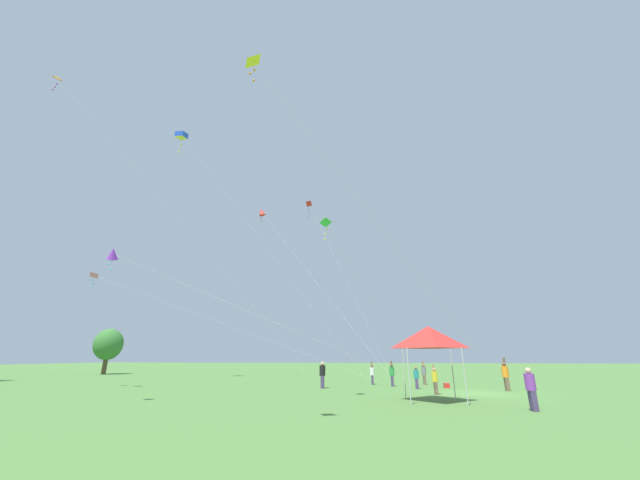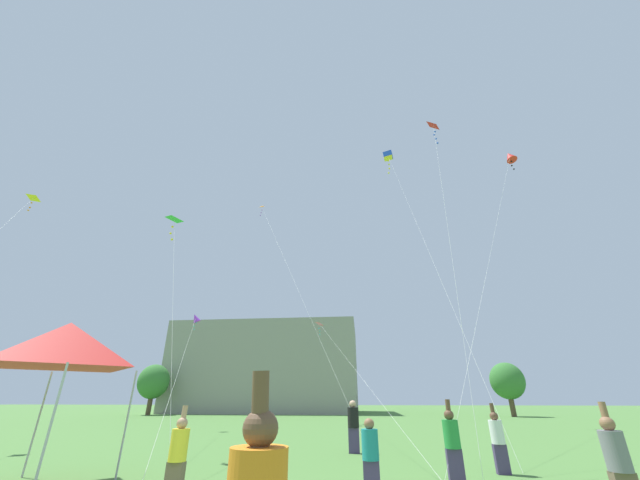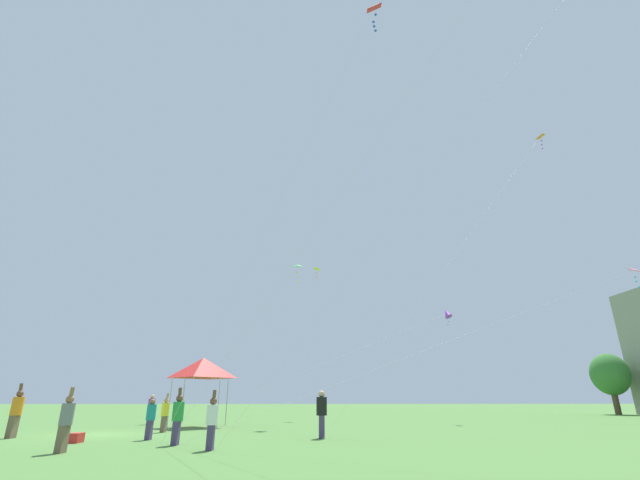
{
  "view_description": "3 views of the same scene",
  "coord_description": "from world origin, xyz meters",
  "views": [
    {
      "loc": [
        -25.01,
        6.42,
        2.17
      ],
      "look_at": [
        0.54,
        9.88,
        10.62
      ],
      "focal_mm": 20.0,
      "sensor_mm": 36.0,
      "label": 1
    },
    {
      "loc": [
        2.61,
        -5.41,
        1.88
      ],
      "look_at": [
        0.65,
        12.89,
        10.06
      ],
      "focal_mm": 20.0,
      "sensor_mm": 36.0,
      "label": 2
    },
    {
      "loc": [
        20.91,
        9.27,
        1.5
      ],
      "look_at": [
        -2.66,
        10.02,
        10.25
      ],
      "focal_mm": 24.0,
      "sensor_mm": 36.0,
      "label": 3
    }
  ],
  "objects": [
    {
      "name": "kite_yellow_delta_7",
      "position": [
        -15.16,
        9.93,
        11.89
      ],
      "size": [
        7.62,
        10.18,
        12.4
      ],
      "color": "silver",
      "rests_on": "ground"
    },
    {
      "name": "person_white_shirt",
      "position": [
        6.33,
        6.35,
        0.85
      ],
      "size": [
        0.36,
        0.36,
        1.75
      ],
      "rotation": [
        0.0,
        0.0,
        3.55
      ],
      "color": "#473860",
      "rests_on": "ground"
    },
    {
      "name": "person_yellow_shirt",
      "position": [
        -1.16,
        2.61,
        0.84
      ],
      "size": [
        0.36,
        0.36,
        1.74
      ],
      "rotation": [
        0.0,
        0.0,
        0.47
      ],
      "color": "brown",
      "rests_on": "ground"
    },
    {
      "name": "festival_tent",
      "position": [
        -4.95,
        3.33,
        3.14
      ],
      "size": [
        2.87,
        2.87,
        3.71
      ],
      "color": "#B7B7BC",
      "rests_on": "ground"
    },
    {
      "name": "tree_far_right",
      "position": [
        -23.18,
        39.92,
        3.75
      ],
      "size": [
        3.84,
        3.46,
        5.8
      ],
      "color": "brown",
      "rests_on": "ground"
    },
    {
      "name": "person_green_shirt",
      "position": [
        4.77,
        4.85,
        0.9
      ],
      "size": [
        0.38,
        0.38,
        1.85
      ],
      "rotation": [
        0.0,
        0.0,
        4.78
      ],
      "color": "#473860",
      "rests_on": "ground"
    },
    {
      "name": "person_grey_shirt",
      "position": [
        6.9,
        2.15,
        0.88
      ],
      "size": [
        0.37,
        0.37,
        1.82
      ],
      "rotation": [
        0.0,
        0.0,
        1.9
      ],
      "color": "brown",
      "rests_on": "ground"
    },
    {
      "name": "cooler_box",
      "position": [
        3.79,
        1.05,
        0.16
      ],
      "size": [
        0.56,
        0.35,
        0.33
      ],
      "primitive_type": "cube",
      "color": "red",
      "rests_on": "ground"
    },
    {
      "name": "person_black_shirt",
      "position": [
        2.25,
        9.94,
        0.97
      ],
      "size": [
        0.43,
        0.43,
        1.8
      ],
      "rotation": [
        0.0,
        0.0,
        3.83
      ],
      "color": "#473860",
      "rests_on": "ground"
    },
    {
      "name": "kite_green_delta_2",
      "position": [
        -5.75,
        8.64,
        9.47
      ],
      "size": [
        4.72,
        5.88,
        9.78
      ],
      "color": "silver",
      "rests_on": "ground"
    },
    {
      "name": "person_teal_shirt",
      "position": [
        2.74,
        3.26,
        0.8
      ],
      "size": [
        0.35,
        0.35,
        1.48
      ],
      "rotation": [
        0.0,
        0.0,
        1.38
      ],
      "color": "#473860",
      "rests_on": "ground"
    },
    {
      "name": "person_purple_shirt",
      "position": [
        -7.71,
        -0.25,
        0.92
      ],
      "size": [
        0.41,
        0.41,
        1.72
      ],
      "rotation": [
        0.0,
        0.0,
        5.18
      ],
      "color": "#473860",
      "rests_on": "ground"
    },
    {
      "name": "ground_plane",
      "position": [
        0.0,
        0.0,
        0.0
      ],
      "size": [
        220.0,
        220.0,
        0.0
      ],
      "primitive_type": "plane",
      "color": "#4C7A38"
    },
    {
      "name": "kite_orange_delta_3",
      "position": [
        -7.1,
        27.19,
        20.42
      ],
      "size": [
        10.42,
        18.01,
        21.19
      ],
      "color": "silver",
      "rests_on": "ground"
    },
    {
      "name": "kite_purple_diamond_0",
      "position": [
        -9.04,
        19.21,
        7.14
      ],
      "size": [
        7.81,
        17.52,
        7.59
      ],
      "color": "silver",
      "rests_on": "ground"
    },
    {
      "name": "kite_red_delta_6",
      "position": [
        7.59,
        11.84,
        16.57
      ],
      "size": [
        2.78,
        7.85,
        17.17
      ],
      "color": "silver",
      "rests_on": "ground"
    },
    {
      "name": "person_orange_shirt",
      "position": [
        1.84,
        -2.48,
        1.01
      ],
      "size": [
        0.43,
        0.43,
        2.08
      ],
      "rotation": [
        0.0,
        0.0,
        3.13
      ],
      "color": "brown",
      "rests_on": "ground"
    },
    {
      "name": "kite_pink_delta_4",
      "position": [
        -0.77,
        26.59,
        7.85
      ],
      "size": [
        5.72,
        22.46,
        8.33
      ],
      "color": "silver",
      "rests_on": "ground"
    }
  ]
}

